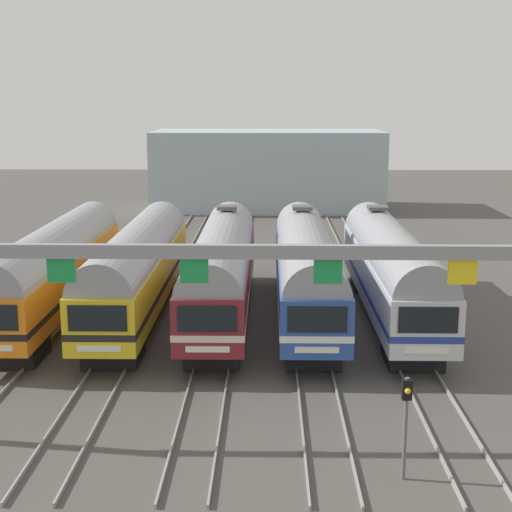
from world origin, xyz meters
name	(u,v)px	position (x,y,z in m)	size (l,w,h in m)	color
ground_plane	(222,318)	(0.00, 0.00, 0.00)	(160.00, 160.00, 0.00)	#4C4944
track_bed	(237,250)	(0.00, 17.00, 0.07)	(18.35, 70.00, 0.15)	gray
commuter_train_orange	(54,266)	(-8.42, -0.01, 2.69)	(2.88, 18.06, 4.77)	orange
commuter_train_yellow	(138,267)	(-4.21, -0.01, 2.69)	(2.88, 18.06, 4.77)	gold
commuter_train_maroon	(222,267)	(0.00, 0.00, 2.69)	(2.88, 18.06, 5.05)	maroon
commuter_train_blue	(306,267)	(4.21, 0.00, 2.69)	(2.88, 18.06, 5.05)	#284C9E
commuter_train_silver	(391,267)	(8.42, 0.00, 2.69)	(2.88, 18.06, 5.05)	silver
catenary_gantry	(194,282)	(0.00, -13.50, 5.26)	(22.08, 0.44, 6.97)	gray
yard_signal_mast	(406,409)	(6.32, -16.22, 2.20)	(0.28, 0.35, 3.16)	#59595E
maintenance_building	(268,170)	(2.20, 38.73, 3.88)	(22.57, 10.00, 7.77)	#9EB2B7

